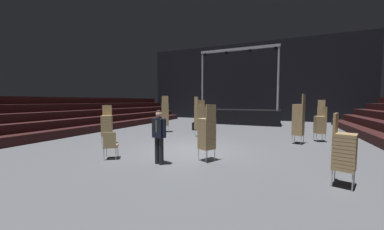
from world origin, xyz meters
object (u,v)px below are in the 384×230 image
chair_stack_rear_centre (344,150)px  chair_stack_rear_right (322,116)px  chair_stack_front_right (299,119)px  equipment_road_case (199,126)px  chair_stack_front_left (165,114)px  stage_riser (239,115)px  chair_stack_rear_left (320,124)px  chair_stack_mid_right (203,117)px  chair_stack_mid_centre (199,117)px  chair_stack_mid_left (107,125)px  chair_stack_aisle_left (207,133)px  man_with_tie (159,134)px  loose_chair_near_man (110,144)px

chair_stack_rear_centre → chair_stack_rear_right: bearing=-166.8°
chair_stack_front_right → equipment_road_case: (-5.92, 2.53, -0.90)m
chair_stack_front_left → chair_stack_rear_right: bearing=-6.8°
stage_riser → chair_stack_rear_left: bearing=-52.4°
chair_stack_rear_left → chair_stack_mid_right: bearing=78.0°
stage_riser → chair_stack_mid_centre: (-0.78, -7.73, 0.39)m
chair_stack_front_left → chair_stack_rear_centre: (8.19, -5.79, -0.29)m
chair_stack_front_left → equipment_road_case: size_ratio=2.56×
chair_stack_mid_left → chair_stack_front_right: bearing=167.8°
chair_stack_mid_right → equipment_road_case: bearing=-108.9°
chair_stack_aisle_left → chair_stack_rear_centre: bearing=-72.0°
chair_stack_mid_left → chair_stack_rear_left: (9.07, 4.64, -0.04)m
chair_stack_front_left → chair_stack_mid_right: (2.41, 0.41, -0.13)m
chair_stack_rear_centre → equipment_road_case: bearing=-120.2°
chair_stack_mid_left → man_with_tie: bearing=120.6°
chair_stack_rear_right → chair_stack_mid_centre: bearing=-128.1°
man_with_tie → chair_stack_mid_left: bearing=-9.7°
chair_stack_mid_left → chair_stack_rear_right: chair_stack_rear_right is taller
chair_stack_rear_centre → chair_stack_aisle_left: bearing=-82.5°
chair_stack_front_left → loose_chair_near_man: bearing=-106.3°
chair_stack_mid_left → chair_stack_aisle_left: bearing=135.9°
chair_stack_front_right → chair_stack_mid_left: 8.82m
chair_stack_aisle_left → loose_chair_near_man: chair_stack_aisle_left is taller
stage_riser → chair_stack_mid_right: 6.66m
man_with_tie → equipment_road_case: size_ratio=1.91×
chair_stack_rear_centre → chair_stack_mid_centre: bearing=-113.3°
chair_stack_mid_centre → chair_stack_rear_left: (5.95, 1.02, -0.25)m
chair_stack_front_left → chair_stack_mid_left: bearing=-126.4°
chair_stack_front_left → chair_stack_rear_centre: 10.03m
chair_stack_mid_right → chair_stack_rear_left: bearing=130.3°
stage_riser → chair_stack_front_right: stage_riser is taller
chair_stack_front_left → chair_stack_rear_right: 9.97m
chair_stack_front_right → chair_stack_aisle_left: (-2.97, -4.30, -0.21)m
man_with_tie → chair_stack_mid_left: 4.15m
chair_stack_mid_centre → chair_stack_rear_left: size_ratio=1.30×
stage_riser → chair_stack_aisle_left: stage_riser is taller
equipment_road_case → man_with_tie: bearing=-77.7°
chair_stack_aisle_left → chair_stack_front_left: bearing=71.6°
chair_stack_front_right → chair_stack_rear_right: bearing=0.0°
chair_stack_mid_left → equipment_road_case: bearing=-145.4°
chair_stack_mid_centre → chair_stack_rear_left: chair_stack_mid_centre is taller
chair_stack_mid_right → equipment_road_case: 1.74m
stage_riser → chair_stack_aisle_left: (1.19, -12.05, 0.22)m
man_with_tie → chair_stack_mid_centre: 5.30m
chair_stack_mid_left → loose_chair_near_man: chair_stack_mid_left is taller
chair_stack_mid_centre → equipment_road_case: bearing=155.5°
chair_stack_mid_left → chair_stack_aisle_left: (5.08, -0.70, 0.04)m
chair_stack_rear_left → chair_stack_aisle_left: 6.66m
chair_stack_mid_right → chair_stack_mid_centre: bearing=52.1°
chair_stack_front_right → chair_stack_rear_centre: bearing=-153.9°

